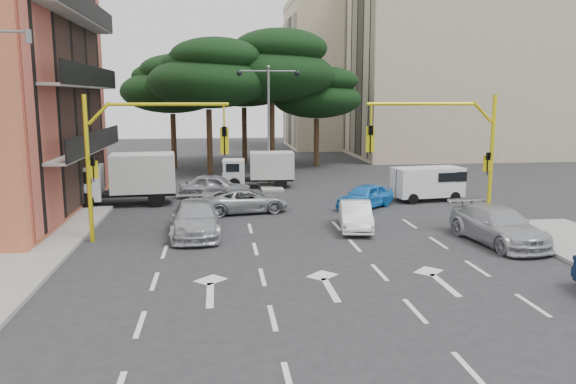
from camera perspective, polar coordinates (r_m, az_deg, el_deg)
name	(u,v)px	position (r m, az deg, el deg)	size (l,w,h in m)	color
ground	(306,247)	(22.38, 1.80, -5.64)	(120.00, 120.00, 0.00)	#28282B
median_strip	(269,184)	(37.93, -1.95, 0.83)	(1.40, 6.00, 0.15)	gray
apartment_beige_near	(458,60)	(58.30, 16.89, 12.67)	(20.20, 12.15, 18.70)	tan
apartment_beige_far	(357,75)	(67.37, 7.04, 11.70)	(16.20, 12.15, 16.70)	tan
pine_left_near	(209,73)	(43.31, -8.05, 11.84)	(9.15, 9.15, 10.23)	#382616
pine_center	(273,66)	(45.56, -1.58, 12.69)	(9.98, 9.98, 11.16)	#382616
pine_left_far	(173,84)	(47.42, -11.65, 10.70)	(8.32, 8.32, 9.30)	#382616
pine_right	(318,93)	(48.02, 3.02, 10.04)	(7.49, 7.49, 8.37)	#382616
pine_back	(244,77)	(50.36, -4.45, 11.59)	(9.15, 9.15, 10.23)	#382616
signal_mast_right	(453,144)	(25.52, 16.45, 4.73)	(5.79, 0.37, 6.00)	yellow
signal_mast_left	(133,147)	(23.65, -15.50, 4.41)	(5.79, 0.37, 6.00)	yellow
street_lamp_center	(269,104)	(37.48, -1.99, 8.94)	(4.16, 0.36, 7.77)	slate
car_white_hatch	(356,216)	(25.38, 6.87, -2.40)	(1.33, 3.81, 1.26)	white
car_blue_compact	(365,196)	(30.28, 7.86, -0.43)	(1.52, 3.77, 1.29)	blue
car_silver_wagon	(195,219)	(24.51, -9.38, -2.67)	(2.02, 4.97, 1.44)	#AAADB2
car_silver_cross_a	(246,201)	(28.98, -4.30, -0.87)	(2.05, 4.45, 1.24)	#9FA3A7
car_silver_cross_b	(216,186)	(33.11, -7.34, 0.56)	(1.67, 4.15, 1.41)	#A4A6AD
car_silver_parked	(498,226)	(24.35, 20.56, -3.21)	(2.07, 5.10, 1.48)	#ADAFB5
van_white	(427,184)	(33.09, 13.98, 0.82)	(1.77, 3.91, 1.95)	white
box_truck_a	(124,180)	(32.06, -16.32, 1.22)	(2.40, 5.72, 2.81)	white
box_truck_b	(259,170)	(36.92, -2.97, 2.28)	(1.98, 4.71, 2.32)	silver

